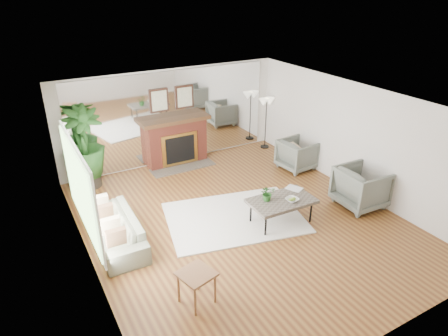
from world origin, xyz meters
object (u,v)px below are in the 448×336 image
side_table (196,278)px  floor_lamp (267,106)px  fireplace (177,140)px  potted_ficus (84,146)px  armchair_front (362,187)px  sofa (115,230)px  armchair_back (297,154)px  coffee_table (282,202)px

side_table → floor_lamp: 6.53m
fireplace → potted_ficus: 2.41m
armchair_front → fireplace: bearing=35.6°
sofa → side_table: size_ratio=3.23×
fireplace → armchair_back: fireplace is taller
sofa → floor_lamp: floor_lamp is taller
coffee_table → potted_ficus: bearing=130.6°
armchair_back → side_table: bearing=119.7°
fireplace → armchair_front: 4.78m
sofa → armchair_front: bearing=77.4°
floor_lamp → coffee_table: bearing=-120.2°
fireplace → floor_lamp: fireplace is taller
armchair_back → armchair_front: armchair_front is taller
armchair_front → sofa: bearing=78.5°
coffee_table → floor_lamp: 4.11m
coffee_table → floor_lamp: size_ratio=0.90×
fireplace → floor_lamp: 2.78m
sofa → side_table: bearing=18.3°
coffee_table → armchair_back: 2.69m
floor_lamp → armchair_back: bearing=-93.6°
potted_ficus → armchair_back: bearing=-18.5°
coffee_table → side_table: side_table is taller
armchair_front → side_table: 4.49m
sofa → armchair_front: 5.21m
coffee_table → potted_ficus: size_ratio=0.69×
side_table → armchair_front: bearing=11.3°
fireplace → armchair_front: bearing=-57.0°
armchair_back → side_table: armchair_back is taller
sofa → side_table: sofa is taller
sofa → armchair_back: size_ratio=2.24×
coffee_table → floor_lamp: floor_lamp is taller
coffee_table → sofa: 3.27m
armchair_back → armchair_front: (0.00, -2.18, 0.05)m
fireplace → side_table: 5.21m
side_table → potted_ficus: bearing=96.9°
fireplace → potted_ficus: (-2.37, -0.16, 0.38)m
armchair_front → armchair_back: bearing=2.6°
coffee_table → potted_ficus: (-3.04, 3.55, 0.56)m
coffee_table → armchair_front: bearing=-8.9°
fireplace → coffee_table: size_ratio=1.53×
floor_lamp → side_table: bearing=-134.0°
armchair_back → side_table: 5.36m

